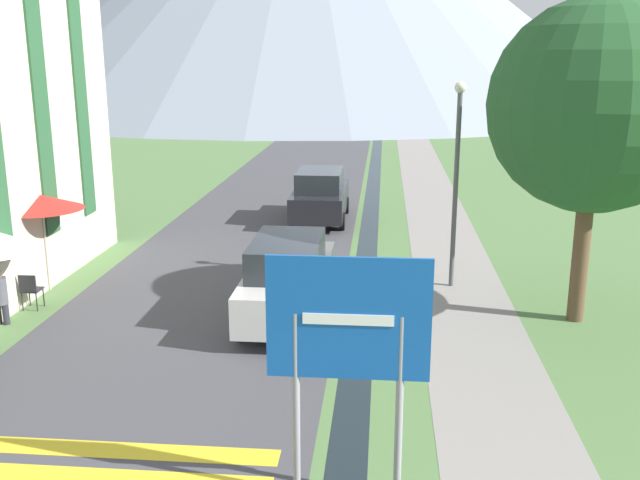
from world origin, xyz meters
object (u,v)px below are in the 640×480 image
object	(u,v)px
cafe_chair_far_right	(30,288)
person_seated_far	(0,294)
cafe_umbrella_rear_red	(42,202)
parked_car_near	(288,278)
streetlamp	(457,168)
road_sign	(348,340)
tree_by_path	(595,106)
parked_car_far	(320,195)

from	to	relation	value
cafe_chair_far_right	person_seated_far	xyz separation A→B (m)	(-0.20, -0.92, 0.18)
cafe_umbrella_rear_red	person_seated_far	xyz separation A→B (m)	(0.04, -2.34, -1.51)
parked_car_near	streetlamp	distance (m)	5.03
road_sign	parked_car_near	xyz separation A→B (m)	(-1.63, 6.53, -1.30)
person_seated_far	tree_by_path	world-z (taller)	tree_by_path
person_seated_far	streetlamp	size ratio (longest dim) A/B	0.25
streetlamp	parked_car_near	bearing A→B (deg)	-145.97
road_sign	streetlamp	bearing A→B (deg)	76.63
person_seated_far	road_sign	bearing A→B (deg)	-35.53
parked_car_near	cafe_umbrella_rear_red	xyz separation A→B (m)	(-6.15, 1.35, 1.30)
road_sign	person_seated_far	bearing A→B (deg)	144.47
parked_car_far	cafe_umbrella_rear_red	xyz separation A→B (m)	(-6.01, -8.09, 1.30)
streetlamp	cafe_umbrella_rear_red	bearing A→B (deg)	-173.05
road_sign	streetlamp	xyz separation A→B (m)	(2.16, 9.09, 0.79)
parked_car_far	tree_by_path	world-z (taller)	tree_by_path
tree_by_path	cafe_umbrella_rear_red	bearing A→B (deg)	175.59
road_sign	cafe_chair_far_right	bearing A→B (deg)	139.46
parked_car_far	cafe_chair_far_right	size ratio (longest dim) A/B	4.92
road_sign	parked_car_far	xyz separation A→B (m)	(-1.78, 15.96, -1.30)
person_seated_far	parked_car_far	bearing A→B (deg)	60.24
cafe_umbrella_rear_red	person_seated_far	world-z (taller)	cafe_umbrella_rear_red
person_seated_far	cafe_umbrella_rear_red	bearing A→B (deg)	91.07
parked_car_far	cafe_umbrella_rear_red	size ratio (longest dim) A/B	1.75
cafe_umbrella_rear_red	road_sign	bearing A→B (deg)	-45.31
cafe_umbrella_rear_red	streetlamp	size ratio (longest dim) A/B	0.47
parked_car_near	cafe_umbrella_rear_red	bearing A→B (deg)	167.64
parked_car_far	cafe_chair_far_right	world-z (taller)	parked_car_far
cafe_chair_far_right	cafe_umbrella_rear_red	size ratio (longest dim) A/B	0.36
road_sign	cafe_chair_far_right	xyz separation A→B (m)	(-7.55, 6.45, -1.70)
streetlamp	parked_car_far	bearing A→B (deg)	119.80
person_seated_far	streetlamp	xyz separation A→B (m)	(9.90, 3.56, 2.30)
parked_car_near	cafe_umbrella_rear_red	size ratio (longest dim) A/B	1.89
road_sign	streetlamp	world-z (taller)	streetlamp
cafe_umbrella_rear_red	person_seated_far	distance (m)	2.79
road_sign	person_seated_far	size ratio (longest dim) A/B	2.61
road_sign	parked_car_far	distance (m)	16.11
streetlamp	tree_by_path	world-z (taller)	tree_by_path
cafe_umbrella_rear_red	parked_car_near	bearing A→B (deg)	-12.36
parked_car_near	tree_by_path	xyz separation A→B (m)	(6.30, 0.39, 3.72)
parked_car_near	parked_car_far	xyz separation A→B (m)	(-0.14, 9.44, -0.00)
cafe_umbrella_rear_red	streetlamp	distance (m)	10.05
cafe_chair_far_right	tree_by_path	size ratio (longest dim) A/B	0.12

